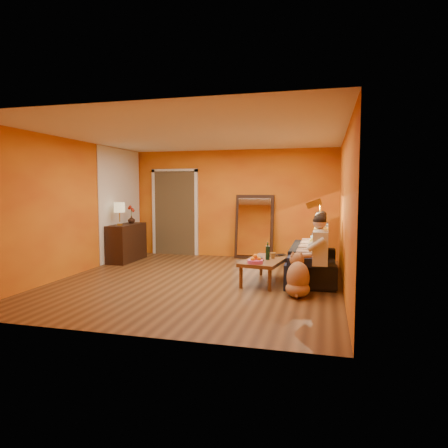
% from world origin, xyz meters
% --- Properties ---
extents(room_shell, '(5.00, 5.50, 2.60)m').
position_xyz_m(room_shell, '(0.00, 0.37, 1.30)').
color(room_shell, brown).
rests_on(room_shell, ground).
extents(white_accent, '(0.02, 1.90, 2.58)m').
position_xyz_m(white_accent, '(-2.48, 1.75, 1.30)').
color(white_accent, white).
rests_on(white_accent, wall_left).
extents(doorway_recess, '(1.06, 0.30, 2.10)m').
position_xyz_m(doorway_recess, '(-1.50, 2.83, 1.05)').
color(doorway_recess, '#3F2D19').
rests_on(doorway_recess, floor).
extents(door_jamb_left, '(0.08, 0.06, 2.20)m').
position_xyz_m(door_jamb_left, '(-2.07, 2.71, 1.05)').
color(door_jamb_left, white).
rests_on(door_jamb_left, wall_back).
extents(door_jamb_right, '(0.08, 0.06, 2.20)m').
position_xyz_m(door_jamb_right, '(-0.93, 2.71, 1.05)').
color(door_jamb_right, white).
rests_on(door_jamb_right, wall_back).
extents(door_header, '(1.22, 0.06, 0.08)m').
position_xyz_m(door_header, '(-1.50, 2.71, 2.12)').
color(door_header, white).
rests_on(door_header, wall_back).
extents(mirror_frame, '(0.92, 0.27, 1.51)m').
position_xyz_m(mirror_frame, '(0.55, 2.63, 0.76)').
color(mirror_frame, black).
rests_on(mirror_frame, floor).
extents(mirror_glass, '(0.78, 0.21, 1.35)m').
position_xyz_m(mirror_glass, '(0.55, 2.59, 0.76)').
color(mirror_glass, white).
rests_on(mirror_glass, mirror_frame).
extents(sideboard, '(0.44, 1.18, 0.85)m').
position_xyz_m(sideboard, '(-2.24, 1.55, 0.42)').
color(sideboard, black).
rests_on(sideboard, floor).
extents(table_lamp, '(0.24, 0.24, 0.51)m').
position_xyz_m(table_lamp, '(-2.24, 1.25, 1.10)').
color(table_lamp, beige).
rests_on(table_lamp, sideboard).
extents(sofa, '(2.11, 0.82, 0.62)m').
position_xyz_m(sofa, '(2.00, 0.81, 0.31)').
color(sofa, black).
rests_on(sofa, floor).
extents(coffee_table, '(0.80, 1.30, 0.42)m').
position_xyz_m(coffee_table, '(1.18, 0.20, 0.21)').
color(coffee_table, brown).
rests_on(coffee_table, floor).
extents(floor_lamp, '(0.31, 0.25, 1.44)m').
position_xyz_m(floor_lamp, '(2.10, 1.03, 0.72)').
color(floor_lamp, '#AB8B32').
rests_on(floor_lamp, floor).
extents(dog, '(0.48, 0.64, 0.69)m').
position_xyz_m(dog, '(1.81, -0.56, 0.34)').
color(dog, '#B0744F').
rests_on(dog, floor).
extents(person_far_left, '(0.70, 0.44, 1.22)m').
position_xyz_m(person_far_left, '(2.13, -0.19, 0.61)').
color(person_far_left, beige).
rests_on(person_far_left, sofa).
extents(person_mid_left, '(0.70, 0.44, 1.22)m').
position_xyz_m(person_mid_left, '(2.13, 0.36, 0.61)').
color(person_mid_left, '#FBDE53').
rests_on(person_mid_left, sofa).
extents(person_mid_right, '(0.70, 0.44, 1.22)m').
position_xyz_m(person_mid_right, '(2.13, 0.91, 0.61)').
color(person_mid_right, '#85B5CE').
rests_on(person_mid_right, sofa).
extents(person_far_right, '(0.70, 0.44, 1.22)m').
position_xyz_m(person_far_right, '(2.13, 1.46, 0.61)').
color(person_far_right, '#303034').
rests_on(person_far_right, sofa).
extents(fruit_bowl, '(0.26, 0.26, 0.16)m').
position_xyz_m(fruit_bowl, '(1.08, -0.25, 0.50)').
color(fruit_bowl, '#DF4E9D').
rests_on(fruit_bowl, coffee_table).
extents(wine_bottle, '(0.07, 0.07, 0.31)m').
position_xyz_m(wine_bottle, '(1.23, 0.15, 0.58)').
color(wine_bottle, black).
rests_on(wine_bottle, coffee_table).
extents(tumbler, '(0.13, 0.13, 0.10)m').
position_xyz_m(tumbler, '(1.30, 0.32, 0.47)').
color(tumbler, '#B27F3F').
rests_on(tumbler, coffee_table).
extents(laptop, '(0.42, 0.38, 0.03)m').
position_xyz_m(laptop, '(1.36, 0.55, 0.43)').
color(laptop, black).
rests_on(laptop, coffee_table).
extents(book_lower, '(0.23, 0.27, 0.02)m').
position_xyz_m(book_lower, '(1.00, -0.00, 0.43)').
color(book_lower, black).
rests_on(book_lower, coffee_table).
extents(book_mid, '(0.17, 0.23, 0.02)m').
position_xyz_m(book_mid, '(1.01, 0.01, 0.45)').
color(book_mid, '#A62212').
rests_on(book_mid, book_lower).
extents(book_upper, '(0.19, 0.24, 0.02)m').
position_xyz_m(book_upper, '(1.00, -0.01, 0.47)').
color(book_upper, black).
rests_on(book_upper, book_mid).
extents(vase, '(0.17, 0.17, 0.18)m').
position_xyz_m(vase, '(-2.24, 1.80, 0.94)').
color(vase, black).
rests_on(vase, sideboard).
extents(flowers, '(0.17, 0.17, 0.42)m').
position_xyz_m(flowers, '(-2.24, 1.80, 1.18)').
color(flowers, '#A62212').
rests_on(flowers, vase).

